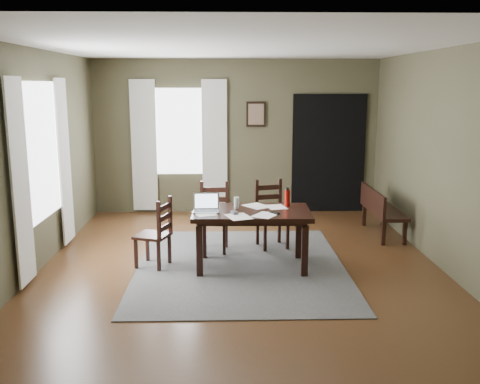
{
  "coord_description": "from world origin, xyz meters",
  "views": [
    {
      "loc": [
        -0.18,
        -6.45,
        2.26
      ],
      "look_at": [
        0.0,
        0.3,
        0.9
      ],
      "focal_mm": 40.0,
      "sensor_mm": 36.0,
      "label": 1
    }
  ],
  "objects_px": {
    "bench": "(380,208)",
    "water_bottle": "(287,198)",
    "dining_table": "(252,217)",
    "chair_end": "(156,234)",
    "chair_back_left": "(214,218)",
    "chair_back_right": "(271,215)",
    "laptop": "(206,207)"
  },
  "relations": [
    {
      "from": "bench",
      "to": "water_bottle",
      "type": "relative_size",
      "value": 5.16
    },
    {
      "from": "chair_back_left",
      "to": "bench",
      "type": "distance_m",
      "value": 2.61
    },
    {
      "from": "bench",
      "to": "laptop",
      "type": "relative_size",
      "value": 3.87
    },
    {
      "from": "dining_table",
      "to": "chair_back_left",
      "type": "xyz_separation_m",
      "value": [
        -0.49,
        0.71,
        -0.18
      ]
    },
    {
      "from": "dining_table",
      "to": "water_bottle",
      "type": "relative_size",
      "value": 6.0
    },
    {
      "from": "chair_end",
      "to": "chair_back_left",
      "type": "bearing_deg",
      "value": 152.43
    },
    {
      "from": "chair_end",
      "to": "chair_back_left",
      "type": "relative_size",
      "value": 0.94
    },
    {
      "from": "chair_back_left",
      "to": "bench",
      "type": "relative_size",
      "value": 0.74
    },
    {
      "from": "dining_table",
      "to": "chair_back_right",
      "type": "relative_size",
      "value": 1.57
    },
    {
      "from": "water_bottle",
      "to": "bench",
      "type": "bearing_deg",
      "value": 38.08
    },
    {
      "from": "chair_end",
      "to": "chair_back_left",
      "type": "height_order",
      "value": "chair_back_left"
    },
    {
      "from": "bench",
      "to": "laptop",
      "type": "height_order",
      "value": "laptop"
    },
    {
      "from": "chair_back_left",
      "to": "chair_back_right",
      "type": "height_order",
      "value": "chair_back_left"
    },
    {
      "from": "chair_back_left",
      "to": "water_bottle",
      "type": "distance_m",
      "value": 1.14
    },
    {
      "from": "chair_back_left",
      "to": "bench",
      "type": "xyz_separation_m",
      "value": [
        2.51,
        0.72,
        -0.04
      ]
    },
    {
      "from": "dining_table",
      "to": "chair_back_left",
      "type": "bearing_deg",
      "value": 126.14
    },
    {
      "from": "chair_back_left",
      "to": "water_bottle",
      "type": "relative_size",
      "value": 3.83
    },
    {
      "from": "bench",
      "to": "chair_end",
      "type": "bearing_deg",
      "value": 113.42
    },
    {
      "from": "dining_table",
      "to": "chair_back_right",
      "type": "distance_m",
      "value": 0.94
    },
    {
      "from": "dining_table",
      "to": "bench",
      "type": "relative_size",
      "value": 1.16
    },
    {
      "from": "dining_table",
      "to": "chair_end",
      "type": "bearing_deg",
      "value": 179.74
    },
    {
      "from": "chair_end",
      "to": "chair_back_left",
      "type": "xyz_separation_m",
      "value": [
        0.71,
        0.67,
        0.03
      ]
    },
    {
      "from": "chair_end",
      "to": "water_bottle",
      "type": "relative_size",
      "value": 3.59
    },
    {
      "from": "dining_table",
      "to": "bench",
      "type": "xyz_separation_m",
      "value": [
        2.02,
        1.43,
        -0.22
      ]
    },
    {
      "from": "laptop",
      "to": "dining_table",
      "type": "bearing_deg",
      "value": 0.4
    },
    {
      "from": "dining_table",
      "to": "laptop",
      "type": "xyz_separation_m",
      "value": [
        -0.56,
        -0.02,
        0.15
      ]
    },
    {
      "from": "chair_back_right",
      "to": "bench",
      "type": "relative_size",
      "value": 0.74
    },
    {
      "from": "chair_end",
      "to": "laptop",
      "type": "relative_size",
      "value": 2.69
    },
    {
      "from": "chair_back_left",
      "to": "dining_table",
      "type": "bearing_deg",
      "value": -50.18
    },
    {
      "from": "bench",
      "to": "water_bottle",
      "type": "xyz_separation_m",
      "value": [
        -1.56,
        -1.22,
        0.42
      ]
    },
    {
      "from": "chair_back_right",
      "to": "water_bottle",
      "type": "distance_m",
      "value": 0.77
    },
    {
      "from": "chair_back_right",
      "to": "bench",
      "type": "height_order",
      "value": "chair_back_right"
    }
  ]
}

